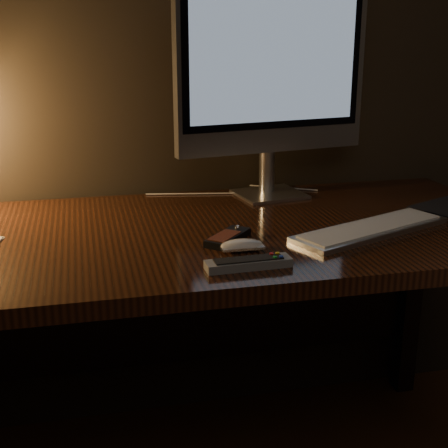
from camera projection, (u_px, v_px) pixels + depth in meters
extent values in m
cube|color=#36190C|center=(214.00, 236.00, 1.54)|extent=(1.60, 0.75, 0.04)
cube|color=black|center=(410.00, 295.00, 2.12)|extent=(0.06, 0.06, 0.71)
cube|color=black|center=(191.00, 285.00, 1.95)|extent=(1.48, 0.02, 0.51)
cube|color=silver|center=(270.00, 194.00, 1.84)|extent=(0.21, 0.20, 0.01)
cylinder|color=silver|center=(267.00, 170.00, 1.85)|extent=(0.05, 0.05, 0.13)
cube|color=silver|center=(273.00, 67.00, 1.73)|extent=(0.57, 0.13, 0.47)
cube|color=black|center=(275.00, 56.00, 1.70)|extent=(0.54, 0.10, 0.40)
cube|color=#97B0CE|center=(276.00, 56.00, 1.70)|extent=(0.49, 0.09, 0.36)
cube|color=silver|center=(371.00, 229.00, 1.51)|extent=(0.45, 0.28, 0.02)
ellipsoid|color=white|center=(242.00, 247.00, 1.38)|extent=(0.10, 0.05, 0.02)
cube|color=black|center=(228.00, 238.00, 1.44)|extent=(0.13, 0.14, 0.02)
cube|color=maroon|center=(228.00, 234.00, 1.44)|extent=(0.09, 0.09, 0.00)
sphere|color=silver|center=(228.00, 233.00, 1.44)|extent=(0.01, 0.01, 0.01)
cube|color=gray|center=(248.00, 264.00, 1.28)|extent=(0.18, 0.05, 0.02)
cube|color=black|center=(248.00, 259.00, 1.28)|extent=(0.14, 0.04, 0.00)
cylinder|color=red|center=(248.00, 258.00, 1.28)|extent=(0.01, 0.01, 0.00)
cylinder|color=#0C8C19|center=(248.00, 258.00, 1.28)|extent=(0.01, 0.01, 0.00)
cylinder|color=gold|center=(248.00, 258.00, 1.28)|extent=(0.01, 0.01, 0.00)
cylinder|color=#1433BF|center=(248.00, 258.00, 1.28)|extent=(0.01, 0.01, 0.00)
cylinder|color=white|center=(236.00, 191.00, 1.88)|extent=(0.49, 0.20, 0.00)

